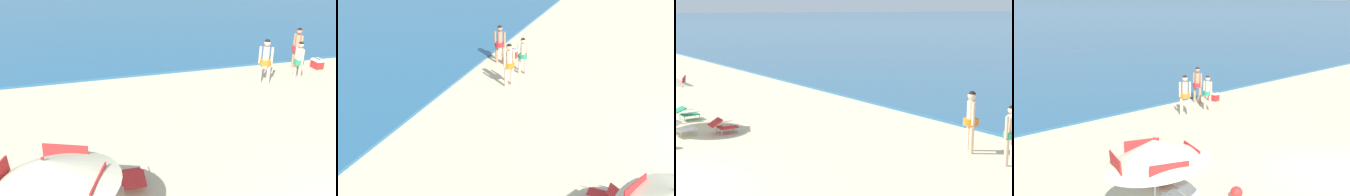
{
  "view_description": "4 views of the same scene",
  "coord_description": "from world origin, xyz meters",
  "views": [
    {
      "loc": [
        -5.34,
        -3.98,
        5.4
      ],
      "look_at": [
        -2.47,
        6.26,
        0.73
      ],
      "focal_mm": 40.61,
      "sensor_mm": 36.0,
      "label": 1
    },
    {
      "loc": [
        -13.84,
        1.93,
        7.45
      ],
      "look_at": [
        -1.74,
        6.83,
        1.26
      ],
      "focal_mm": 48.94,
      "sensor_mm": 36.0,
      "label": 2
    },
    {
      "loc": [
        11.13,
        -2.58,
        4.06
      ],
      "look_at": [
        -1.99,
        6.46,
        1.17
      ],
      "focal_mm": 53.11,
      "sensor_mm": 36.0,
      "label": 3
    },
    {
      "loc": [
        -12.6,
        -5.93,
        5.15
      ],
      "look_at": [
        0.24,
        6.73,
        1.25
      ],
      "focal_mm": 51.13,
      "sensor_mm": 36.0,
      "label": 4
    }
  ],
  "objects": [
    {
      "name": "person_standing_beside",
      "position": [
        4.11,
        9.49,
        1.01
      ],
      "size": [
        0.43,
        0.52,
        1.75
      ],
      "color": "tan",
      "rests_on": "ground"
    },
    {
      "name": "cooler_box",
      "position": [
        5.03,
        9.24,
        0.2
      ],
      "size": [
        0.36,
        0.5,
        0.43
      ],
      "color": "red",
      "rests_on": "ground"
    },
    {
      "name": "person_wading_in",
      "position": [
        3.27,
        8.09,
        0.93
      ],
      "size": [
        0.39,
        0.48,
        1.6
      ],
      "color": "beige",
      "rests_on": "ground"
    },
    {
      "name": "lounge_chair_beside_umbrella",
      "position": [
        -4.18,
        3.15,
        0.27
      ],
      "size": [
        0.6,
        0.91,
        0.52
      ],
      "color": "red",
      "rests_on": "ground"
    },
    {
      "name": "person_standing_near_shore",
      "position": [
        1.88,
        8.16,
        1.03
      ],
      "size": [
        0.46,
        0.43,
        1.77
      ],
      "color": "beige",
      "rests_on": "ground"
    }
  ]
}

